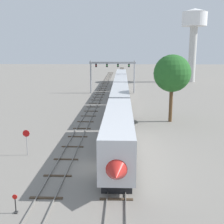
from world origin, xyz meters
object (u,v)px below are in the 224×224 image
at_px(switch_stand, 16,207).
at_px(trackside_tree_left, 172,74).
at_px(passenger_train, 120,92).
at_px(stop_sign, 27,139).
at_px(signal_gantry, 112,69).
at_px(water_tower, 194,26).

height_order(switch_stand, trackside_tree_left, trackside_tree_left).
height_order(passenger_train, stop_sign, passenger_train).
bearing_deg(passenger_train, stop_sign, -108.53).
height_order(signal_gantry, stop_sign, signal_gantry).
relative_size(water_tower, trackside_tree_left, 2.35).
xyz_separation_m(switch_stand, trackside_tree_left, (15.24, 26.94, 7.19)).
xyz_separation_m(passenger_train, switch_stand, (-7.10, -41.11, -2.08)).
distance_m(passenger_train, water_tower, 53.27).
xyz_separation_m(signal_gantry, switch_stand, (-4.85, -57.33, -5.74)).
bearing_deg(water_tower, stop_sign, -115.33).
distance_m(water_tower, trackside_tree_left, 61.66).
bearing_deg(stop_sign, switch_stand, -75.58).
relative_size(passenger_train, water_tower, 3.15).
xyz_separation_m(signal_gantry, water_tower, (27.21, 27.80, 12.99)).
bearing_deg(switch_stand, trackside_tree_left, 60.49).
height_order(signal_gantry, trackside_tree_left, trackside_tree_left).
xyz_separation_m(switch_stand, stop_sign, (-2.90, 11.28, 1.35)).
relative_size(water_tower, stop_sign, 8.71).
height_order(water_tower, stop_sign, water_tower).
relative_size(passenger_train, switch_stand, 54.09).
xyz_separation_m(passenger_train, water_tower, (24.96, 44.02, 16.64)).
bearing_deg(stop_sign, trackside_tree_left, 40.80).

